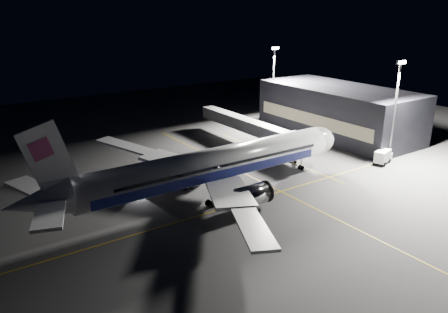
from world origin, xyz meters
TOP-DOWN VIEW (x-y plane):
  - ground at (0.00, 0.00)m, footprint 200.00×200.00m
  - guide_line_main at (10.00, 0.00)m, footprint 0.25×80.00m
  - guide_line_cross at (0.00, -6.00)m, footprint 70.00×0.25m
  - guide_line_side at (22.00, 10.00)m, footprint 0.25×40.00m
  - airliner at (-1.08, 0.00)m, footprint 61.48×54.22m
  - terminal at (45.98, 14.00)m, footprint 18.12×40.00m
  - jet_bridge at (22.00, 18.06)m, footprint 3.60×34.40m
  - floodlight_mast_north at (40.00, 31.99)m, footprint 2.40×0.68m
  - floodlight_mast_south at (40.00, -6.01)m, footprint 2.40×0.67m
  - service_truck at (37.36, -6.51)m, footprint 5.83×3.68m
  - baggage_tug at (-10.65, 8.00)m, footprint 2.69×2.45m
  - safety_cone_a at (-7.47, 4.00)m, footprint 0.40×0.40m
  - safety_cone_b at (5.15, 4.00)m, footprint 0.39×0.39m
  - safety_cone_c at (-2.41, 5.24)m, footprint 0.39×0.39m

SIDE VIEW (x-z plane):
  - ground at x=0.00m, z-range 0.00..0.00m
  - guide_line_main at x=10.00m, z-range 0.00..0.01m
  - guide_line_cross at x=0.00m, z-range 0.00..0.01m
  - guide_line_side at x=22.00m, z-range 0.00..0.01m
  - safety_cone_c at x=-2.41m, z-range 0.00..0.58m
  - safety_cone_b at x=5.15m, z-range 0.00..0.58m
  - safety_cone_a at x=-7.47m, z-range 0.00..0.61m
  - baggage_tug at x=-10.65m, z-range -0.06..1.54m
  - service_truck at x=37.36m, z-range 0.10..2.88m
  - jet_bridge at x=22.00m, z-range 1.43..7.73m
  - airliner at x=-1.08m, z-range -3.16..13.48m
  - terminal at x=45.98m, z-range 0.00..12.00m
  - floodlight_mast_north at x=40.00m, z-range 2.02..22.72m
  - floodlight_mast_south at x=40.00m, z-range 2.02..22.72m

